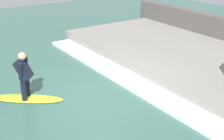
{
  "coord_description": "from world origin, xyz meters",
  "views": [
    {
      "loc": [
        -4.0,
        -6.55,
        3.97
      ],
      "look_at": [
        0.49,
        0.0,
        0.7
      ],
      "focal_mm": 50.0,
      "sensor_mm": 36.0,
      "label": 1
    }
  ],
  "objects": [
    {
      "name": "surfboard_riding",
      "position": [
        -1.65,
        0.97,
        0.03
      ],
      "size": [
        1.88,
        1.67,
        0.06
      ],
      "color": "#BFE02D",
      "rests_on": "ground_plane"
    },
    {
      "name": "wave_foam_crest",
      "position": [
        1.36,
        0.0,
        0.05
      ],
      "size": [
        0.77,
        10.26,
        0.11
      ],
      "primitive_type": "cube",
      "color": "white",
      "rests_on": "ground_plane"
    },
    {
      "name": "surfer_riding",
      "position": [
        -1.65,
        0.97,
        0.77
      ],
      "size": [
        0.55,
        0.54,
        1.29
      ],
      "color": "black",
      "rests_on": "surfboard_riding"
    },
    {
      "name": "concrete_ledge",
      "position": [
        3.94,
        0.0,
        0.21
      ],
      "size": [
        4.4,
        10.8,
        0.42
      ],
      "primitive_type": "cube",
      "color": "gray",
      "rests_on": "ground_plane"
    },
    {
      "name": "ground_plane",
      "position": [
        0.0,
        0.0,
        0.0
      ],
      "size": [
        28.0,
        28.0,
        0.0
      ],
      "primitive_type": "plane",
      "color": "#386056"
    }
  ]
}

